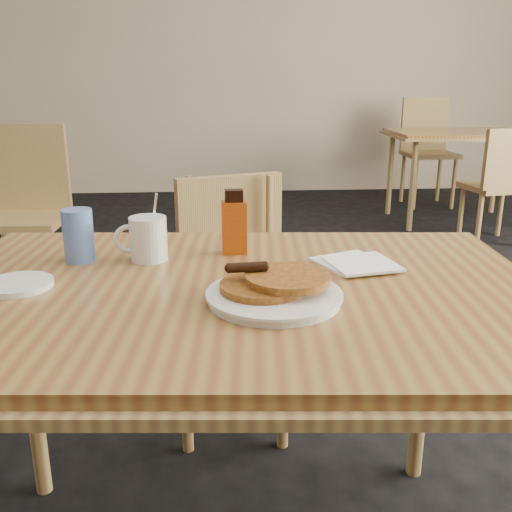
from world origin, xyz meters
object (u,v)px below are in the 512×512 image
Objects in this scene: syrup_bottle at (234,224)px; blue_tumbler at (78,236)px; chair_neighbor_near at (501,176)px; coffee_mug at (147,238)px; chair_wall_extra at (27,197)px; pancake_plate at (274,291)px; main_table at (234,304)px; neighbor_table at (461,137)px; chair_main_far at (232,279)px; chair_neighbor_far at (427,141)px.

syrup_bottle reaches higher than blue_tumbler.
chair_neighbor_near is 3.39m from coffee_mug.
chair_wall_extra is 2.06m from syrup_bottle.
pancake_plate is (1.11, -2.07, 0.22)m from chair_wall_extra.
main_table is 0.41m from blue_tumbler.
chair_neighbor_near is at bearing -90.04° from neighbor_table.
chair_main_far is at bearing 65.86° from coffee_mug.
neighbor_table is 9.70× the size of blue_tumbler.
chair_neighbor_near is 3.24× the size of pancake_plate.
chair_wall_extra is 5.80× the size of coffee_mug.
chair_wall_extra is (-1.06, 1.24, 0.05)m from chair_main_far.
neighbor_table is 1.41× the size of chair_neighbor_near.
chair_main_far is 5.43× the size of syrup_bottle.
chair_neighbor_near is 6.90× the size of blue_tumbler.
coffee_mug is (-0.27, 0.27, 0.03)m from pancake_plate.
chair_neighbor_far reaches higher than chair_neighbor_near.
syrup_bottle is 1.28× the size of blue_tumbler.
blue_tumbler reaches higher than neighbor_table.
main_table is 1.63× the size of chair_neighbor_near.
chair_wall_extra reaches higher than syrup_bottle.
blue_tumbler is at bearing 175.24° from coffee_mug.
chair_main_far is 0.87m from pancake_plate.
chair_neighbor_far is (1.96, 3.51, 0.09)m from chair_main_far.
chair_neighbor_near is (1.97, 2.78, -0.21)m from main_table.
syrup_bottle is at bearing -120.90° from neighbor_table.
chair_main_far is at bearing -125.30° from neighbor_table.
pancake_plate reaches higher than neighbor_table.
neighbor_table is 3.83m from syrup_bottle.
chair_neighbor_near is at bearing 46.44° from coffee_mug.
chair_main_far is 0.91× the size of chair_wall_extra.
neighbor_table is (1.97, 3.51, -0.00)m from main_table.
main_table is at bearing -115.58° from chair_neighbor_far.
coffee_mug is at bearing 135.85° from main_table.
coffee_mug reaches higher than syrup_bottle.
chair_neighbor_far is (-0.01, 0.74, -0.11)m from neighbor_table.
pancake_plate is at bearing -33.36° from blue_tumbler.
pancake_plate is at bearing -50.03° from main_table.
chair_neighbor_near is at bearing 56.47° from pancake_plate.
blue_tumbler is (-0.36, -0.04, -0.01)m from syrup_bottle.
chair_main_far is 0.66m from coffee_mug.
pancake_plate is (-1.90, -4.34, 0.17)m from chair_neighbor_far.
blue_tumbler is (-0.42, 0.28, 0.04)m from pancake_plate.
blue_tumbler is at bearing -175.70° from syrup_bottle.
main_table is 8.79× the size of syrup_bottle.
chair_neighbor_far is 1.19× the size of chair_neighbor_near.
pancake_plate is 1.62× the size of coffee_mug.
coffee_mug reaches higher than blue_tumbler.
chair_main_far is 2.83m from chair_neighbor_near.
chair_wall_extra is at bearing 119.42° from syrup_bottle.
neighbor_table is at bearing 29.00° from chair_wall_extra.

